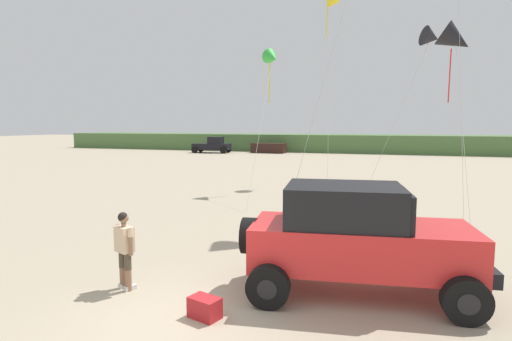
% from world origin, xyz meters
% --- Properties ---
extents(ground_plane, '(220.00, 220.00, 0.00)m').
position_xyz_m(ground_plane, '(0.00, 0.00, 0.00)').
color(ground_plane, tan).
extents(dune_ridge, '(90.00, 6.91, 2.19)m').
position_xyz_m(dune_ridge, '(2.73, 48.11, 1.10)').
color(dune_ridge, '#4C703D').
rests_on(dune_ridge, ground_plane).
extents(jeep, '(4.98, 2.92, 2.26)m').
position_xyz_m(jeep, '(3.03, 2.15, 1.20)').
color(jeep, red).
rests_on(jeep, ground_plane).
extents(person_watching, '(0.58, 0.43, 1.67)m').
position_xyz_m(person_watching, '(-1.63, 0.83, 0.94)').
color(person_watching, '#8C664C').
rests_on(person_watching, ground_plane).
extents(cooler_box, '(0.64, 0.51, 0.38)m').
position_xyz_m(cooler_box, '(0.53, 0.16, 0.19)').
color(cooler_box, '#B21E23').
rests_on(cooler_box, ground_plane).
extents(distant_pickup, '(4.74, 2.71, 1.98)m').
position_xyz_m(distant_pickup, '(-17.60, 40.82, 0.94)').
color(distant_pickup, black).
rests_on(distant_pickup, ground_plane).
extents(distant_sedan, '(4.27, 1.88, 1.20)m').
position_xyz_m(distant_sedan, '(-10.91, 42.74, 0.60)').
color(distant_sedan, black).
rests_on(distant_sedan, ground_plane).
extents(kite_pink_ribbon, '(1.53, 6.30, 11.06)m').
position_xyz_m(kite_pink_ribbon, '(-0.11, 18.76, 10.49)').
color(kite_pink_ribbon, yellow).
rests_on(kite_pink_ribbon, ground_plane).
extents(kite_orange_streamer, '(1.60, 4.80, 7.67)m').
position_xyz_m(kite_orange_streamer, '(5.94, 12.69, 6.92)').
color(kite_orange_streamer, black).
rests_on(kite_orange_streamer, ground_plane).
extents(kite_purple_stunt, '(1.21, 6.10, 7.35)m').
position_xyz_m(kite_purple_stunt, '(-2.29, 14.28, 6.83)').
color(kite_purple_stunt, green).
rests_on(kite_purple_stunt, ground_plane).
extents(kite_yellow_diamond, '(3.55, 4.58, 8.41)m').
position_xyz_m(kite_yellow_diamond, '(5.30, 16.92, 7.87)').
color(kite_yellow_diamond, black).
rests_on(kite_yellow_diamond, ground_plane).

